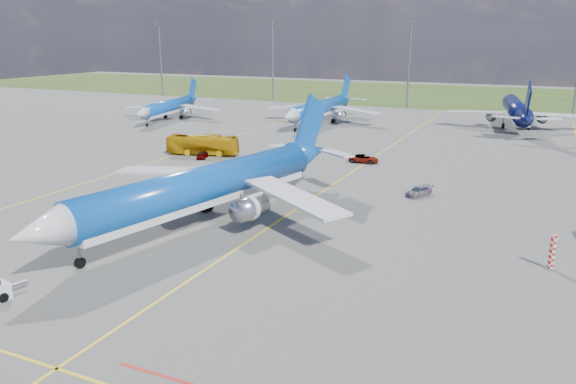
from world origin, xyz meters
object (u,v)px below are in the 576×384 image
at_px(bg_jet_nnw, 319,124).
at_px(service_car_c, 419,191).
at_px(bg_jet_nw, 169,120).
at_px(service_car_b, 364,159).
at_px(warning_post, 552,252).
at_px(bg_jet_n, 514,127).
at_px(main_airliner, 205,223).
at_px(apron_bus, 203,145).
at_px(service_car_a, 202,155).
at_px(baggage_tug_c, 263,156).

bearing_deg(bg_jet_nnw, service_car_c, -54.72).
bearing_deg(bg_jet_nw, service_car_b, -35.50).
relative_size(warning_post, bg_jet_nw, 0.09).
bearing_deg(service_car_c, bg_jet_n, 109.68).
xyz_separation_m(warning_post, bg_jet_nnw, (-47.18, 66.81, -1.50)).
bearing_deg(main_airliner, apron_bus, 135.82).
height_order(service_car_a, service_car_c, service_car_a).
height_order(bg_jet_nw, service_car_a, bg_jet_nw).
bearing_deg(service_car_c, apron_bus, -168.50).
xyz_separation_m(bg_jet_nnw, service_car_b, (20.88, -34.20, 0.63)).
bearing_deg(bg_jet_n, bg_jet_nw, 8.02).
bearing_deg(service_car_a, apron_bus, 101.26).
distance_m(service_car_b, service_car_c, 18.92).
bearing_deg(bg_jet_nw, apron_bus, -57.01).
distance_m(warning_post, service_car_b, 41.90).
height_order(bg_jet_n, main_airliner, main_airliner).
bearing_deg(service_car_b, bg_jet_nw, 60.34).
distance_m(warning_post, service_car_a, 56.34).
bearing_deg(service_car_c, warning_post, -23.93).
bearing_deg(service_car_a, bg_jet_n, 31.71).
distance_m(service_car_c, baggage_tug_c, 29.19).
relative_size(bg_jet_nw, baggage_tug_c, 6.95).
height_order(service_car_c, baggage_tug_c, service_car_c).
bearing_deg(main_airliner, service_car_c, 60.13).
bearing_deg(warning_post, main_airliner, -176.50).
bearing_deg(bg_jet_nnw, baggage_tug_c, -79.91).
height_order(bg_jet_nnw, baggage_tug_c, bg_jet_nnw).
xyz_separation_m(service_car_c, baggage_tug_c, (-26.96, 11.19, -0.09)).
height_order(apron_bus, baggage_tug_c, apron_bus).
xyz_separation_m(main_airliner, service_car_a, (-17.93, 26.97, 0.57)).
xyz_separation_m(bg_jet_nnw, service_car_c, (32.45, -49.17, 0.56)).
relative_size(bg_jet_n, apron_bus, 3.45).
bearing_deg(service_car_b, main_airliner, 164.95).
xyz_separation_m(bg_jet_n, apron_bus, (-44.38, -52.37, 1.63)).
distance_m(bg_jet_nnw, service_car_c, 58.91).
relative_size(bg_jet_nw, service_car_a, 9.63).
bearing_deg(service_car_b, bg_jet_n, -26.39).
bearing_deg(apron_bus, bg_jet_nnw, -20.75).
xyz_separation_m(bg_jet_n, service_car_a, (-42.87, -54.83, 0.57)).
height_order(service_car_b, baggage_tug_c, service_car_b).
distance_m(main_airliner, baggage_tug_c, 32.15).
xyz_separation_m(bg_jet_nw, bg_jet_nnw, (33.97, 8.78, 0.00)).
relative_size(bg_jet_nnw, service_car_b, 8.15).
distance_m(warning_post, service_car_c, 23.00).
bearing_deg(warning_post, service_car_a, 153.68).
bearing_deg(bg_jet_nw, bg_jet_n, 5.87).
height_order(bg_jet_nw, service_car_b, bg_jet_nw).
bearing_deg(main_airliner, service_car_b, 92.12).
xyz_separation_m(warning_post, bg_jet_n, (-7.61, 79.80, -1.50)).
bearing_deg(service_car_c, service_car_a, -165.38).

